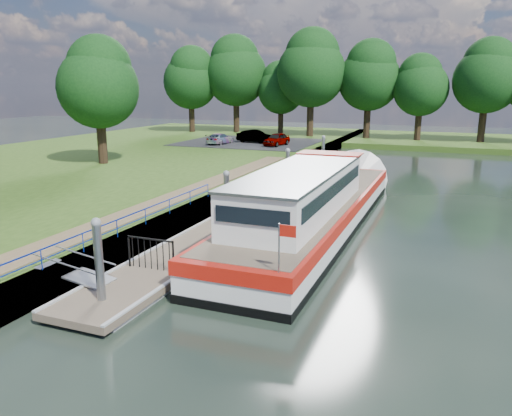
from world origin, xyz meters
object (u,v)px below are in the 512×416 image
at_px(pontoon, 262,208).
at_px(barge, 317,204).
at_px(car_c, 220,139).
at_px(car_a, 277,139).
at_px(car_b, 255,136).

height_order(pontoon, barge, barge).
bearing_deg(pontoon, car_c, 120.58).
distance_m(barge, car_a, 27.07).
relative_size(pontoon, car_b, 7.44).
height_order(pontoon, car_a, car_a).
distance_m(car_a, car_b, 3.35).
bearing_deg(car_c, car_b, -137.14).
bearing_deg(car_b, barge, -139.35).
distance_m(barge, car_c, 29.26).
xyz_separation_m(barge, car_c, (-16.71, 24.01, 0.30)).
distance_m(car_a, car_c, 5.98).
height_order(car_a, car_b, car_b).
bearing_deg(pontoon, barge, -26.93).
xyz_separation_m(pontoon, car_b, (-10.15, 24.55, 1.32)).
xyz_separation_m(car_b, car_c, (-2.96, -2.36, -0.11)).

